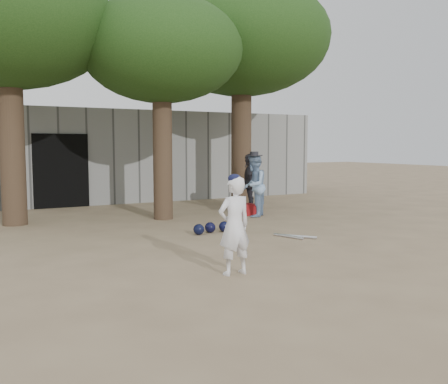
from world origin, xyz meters
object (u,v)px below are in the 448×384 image
spectator_blue (254,186)px  spectator_dark (250,183)px  boy_player (234,226)px  red_bag (247,209)px

spectator_blue → spectator_dark: size_ratio=1.00×
boy_player → spectator_blue: bearing=-127.5°
boy_player → spectator_dark: spectator_dark is taller
spectator_dark → red_bag: 0.99m
spectator_blue → red_bag: bearing=-134.0°
spectator_dark → spectator_blue: bearing=11.7°
boy_player → spectator_dark: bearing=-126.1°
red_bag → spectator_dark: bearing=52.5°
boy_player → spectator_blue: size_ratio=0.87×
boy_player → red_bag: size_ratio=3.38×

